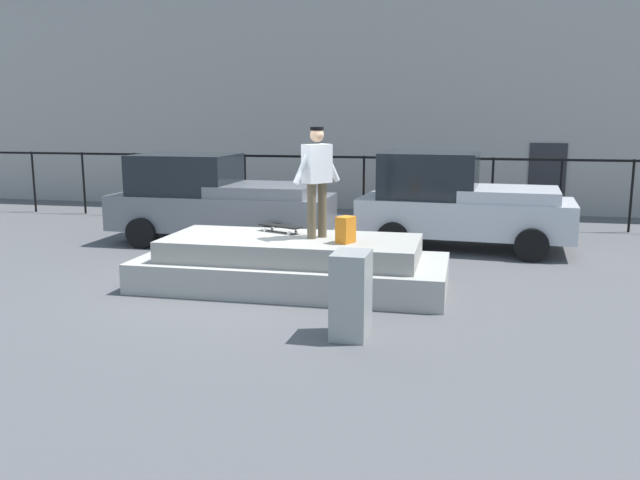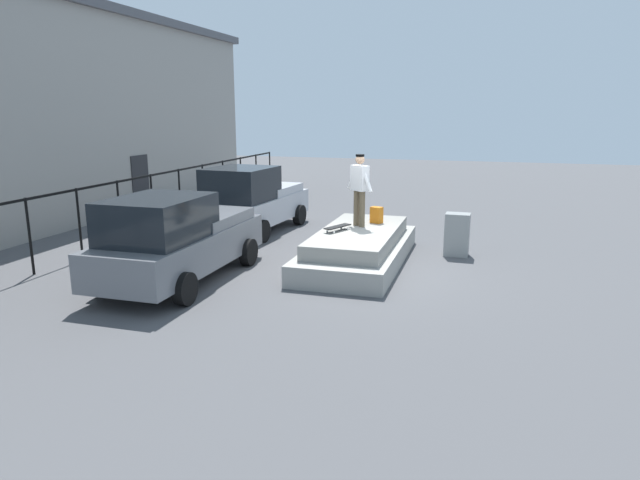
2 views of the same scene
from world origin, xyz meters
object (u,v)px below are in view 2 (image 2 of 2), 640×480
at_px(skateboarder, 360,185).
at_px(car_silver_pickup_mid, 251,200).
at_px(backpack, 377,215).
at_px(skateboard, 338,227).
at_px(car_grey_pickup_near, 177,238).
at_px(utility_box, 457,235).

distance_m(skateboarder, car_silver_pickup_mid, 4.44).
xyz_separation_m(backpack, car_silver_pickup_mid, (1.61, 4.12, -0.05)).
bearing_deg(car_silver_pickup_mid, skateboard, -129.64).
height_order(car_grey_pickup_near, car_silver_pickup_mid, car_silver_pickup_mid).
bearing_deg(backpack, car_grey_pickup_near, 68.39).
bearing_deg(car_silver_pickup_mid, skateboarder, -119.41).
relative_size(skateboard, utility_box, 0.75).
distance_m(skateboarder, utility_box, 2.81).
distance_m(backpack, utility_box, 2.08).
bearing_deg(car_grey_pickup_near, backpack, -45.59).
bearing_deg(car_silver_pickup_mid, utility_box, -100.96).
xyz_separation_m(car_grey_pickup_near, utility_box, (3.95, -5.57, -0.41)).
bearing_deg(utility_box, skateboard, 123.62).
xyz_separation_m(car_grey_pickup_near, car_silver_pickup_mid, (5.14, 0.53, 0.02)).
relative_size(car_grey_pickup_near, utility_box, 4.37).
relative_size(skateboarder, utility_box, 1.62).
bearing_deg(utility_box, car_grey_pickup_near, 127.01).
height_order(backpack, utility_box, backpack).
relative_size(car_grey_pickup_near, car_silver_pickup_mid, 1.07).
bearing_deg(skateboarder, car_silver_pickup_mid, 60.59).
bearing_deg(backpack, skateboard, 84.82).
height_order(skateboard, car_grey_pickup_near, car_grey_pickup_near).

